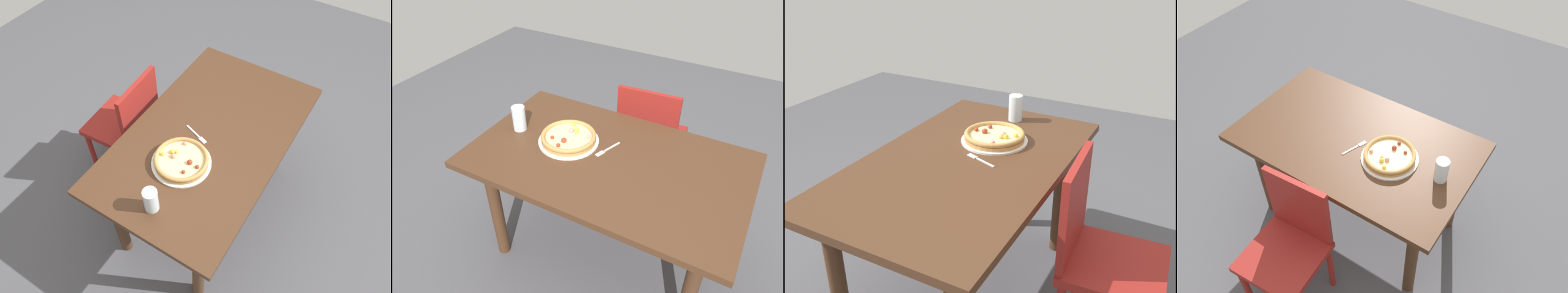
{
  "view_description": "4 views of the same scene",
  "coord_description": "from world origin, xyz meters",
  "views": [
    {
      "loc": [
        1.2,
        0.66,
        2.36
      ],
      "look_at": [
        0.12,
        -0.01,
        0.77
      ],
      "focal_mm": 34.47,
      "sensor_mm": 36.0,
      "label": 1
    },
    {
      "loc": [
        -0.61,
        1.32,
        1.92
      ],
      "look_at": [
        0.12,
        -0.01,
        0.77
      ],
      "focal_mm": 34.21,
      "sensor_mm": 36.0,
      "label": 2
    },
    {
      "loc": [
        -1.54,
        -0.9,
        1.66
      ],
      "look_at": [
        0.12,
        -0.01,
        0.77
      ],
      "focal_mm": 41.64,
      "sensor_mm": 36.0,
      "label": 3
    },
    {
      "loc": [
        1.01,
        -1.37,
        2.44
      ],
      "look_at": [
        0.12,
        -0.01,
        0.77
      ],
      "focal_mm": 38.02,
      "sensor_mm": 36.0,
      "label": 4
    }
  ],
  "objects": [
    {
      "name": "ground_plane",
      "position": [
        0.0,
        0.0,
        0.0
      ],
      "size": [
        6.0,
        6.0,
        0.0
      ],
      "primitive_type": "plane",
      "color": "#4C4C51"
    },
    {
      "name": "plate",
      "position": [
        0.24,
        -0.02,
        0.76
      ],
      "size": [
        0.32,
        0.32,
        0.01
      ],
      "primitive_type": "cylinder",
      "color": "silver",
      "rests_on": "dining_table"
    },
    {
      "name": "fork",
      "position": [
        0.04,
        -0.05,
        0.75
      ],
      "size": [
        0.07,
        0.16,
        0.0
      ],
      "rotation": [
        0.0,
        0.0,
        1.23
      ],
      "color": "silver",
      "rests_on": "dining_table"
    },
    {
      "name": "pizza",
      "position": [
        0.24,
        -0.02,
        0.78
      ],
      "size": [
        0.29,
        0.29,
        0.05
      ],
      "color": "#B78447",
      "rests_on": "plate"
    },
    {
      "name": "drinking_glass",
      "position": [
        0.54,
        -0.0,
        0.82
      ],
      "size": [
        0.07,
        0.07,
        0.14
      ],
      "primitive_type": "cylinder",
      "color": "silver",
      "rests_on": "dining_table"
    },
    {
      "name": "chair_near",
      "position": [
        -0.0,
        -0.63,
        0.49
      ],
      "size": [
        0.43,
        0.43,
        0.88
      ],
      "rotation": [
        0.0,
        0.0,
        3.21
      ],
      "color": "maroon",
      "rests_on": "ground"
    },
    {
      "name": "dining_table",
      "position": [
        0.0,
        0.0,
        0.64
      ],
      "size": [
        1.39,
        0.83,
        0.75
      ],
      "color": "#472B19",
      "rests_on": "ground"
    }
  ]
}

